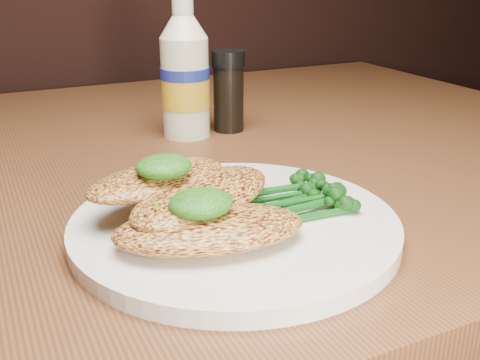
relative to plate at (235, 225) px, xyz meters
name	(u,v)px	position (x,y,z in m)	size (l,w,h in m)	color
plate	(235,225)	(0.00, 0.00, 0.00)	(0.26, 0.26, 0.01)	white
chicken_front	(210,229)	(-0.03, -0.03, 0.02)	(0.14, 0.07, 0.02)	gold
chicken_mid	(203,196)	(-0.02, 0.01, 0.03)	(0.14, 0.07, 0.02)	gold
chicken_back	(157,179)	(-0.05, 0.04, 0.03)	(0.13, 0.06, 0.02)	gold
pesto_front	(201,203)	(-0.04, -0.02, 0.04)	(0.05, 0.04, 0.02)	#073408
pesto_back	(164,166)	(-0.05, 0.03, 0.05)	(0.04, 0.04, 0.02)	#073408
broccolini_bundle	(277,197)	(0.04, 0.00, 0.02)	(0.13, 0.10, 0.02)	#125216
mayo_bottle	(185,68)	(0.06, 0.27, 0.08)	(0.06, 0.06, 0.17)	#EAE7C7
pepper_grinder	(229,91)	(0.12, 0.27, 0.04)	(0.04, 0.04, 0.10)	black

